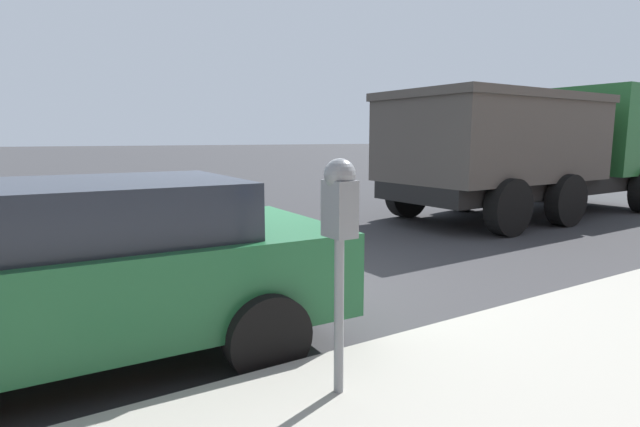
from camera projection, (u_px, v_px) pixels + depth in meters
ground_plane at (261, 289)px, 5.83m from camera, size 220.00×220.00×0.00m
parking_meter at (339, 217)px, 2.96m from camera, size 0.21×0.19×1.46m
car_green at (49, 271)px, 3.69m from camera, size 2.19×4.53×1.43m
dump_truck at (533, 145)px, 11.22m from camera, size 3.10×7.46×2.95m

